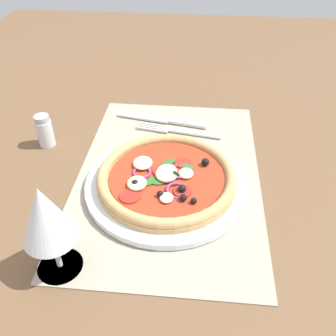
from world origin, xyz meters
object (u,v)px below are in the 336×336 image
Objects in this scene: plate at (168,184)px; pizza at (168,177)px; pepper_shaker at (45,131)px; fork at (174,130)px; knife at (161,120)px; wine_glass at (45,216)px.

pizza reaches higher than plate.
pepper_shaker is (10.80, 25.56, 2.29)cm from plate.
plate is at bearing 101.18° from fork.
pepper_shaker is at bearing 36.66° from knife.
wine_glass is (-17.72, 13.55, 7.73)cm from pizza.
wine_glass is (-17.76, 13.61, 9.40)cm from plate.
fork is at bearing -75.32° from pepper_shaker.
knife is at bearing 9.79° from plate.
fork is 38.73cm from wine_glass.
plate is at bearing 110.62° from knife.
pepper_shaker reaches higher than pizza.
wine_glass reaches higher than pizza.
wine_glass is at bearing 142.52° from plate.
pepper_shaker is at bearing 22.70° from wine_glass.
knife is 41.54cm from wine_glass.
plate reaches higher than fork.
wine_glass reaches higher than knife.
wine_glass is 31.77cm from pepper_shaker.
plate is 4.19× the size of pepper_shaker.
plate is at bearing -112.91° from pepper_shaker.
pepper_shaker is (-10.59, 21.87, 2.60)cm from knife.
pizza is 1.20× the size of knife.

